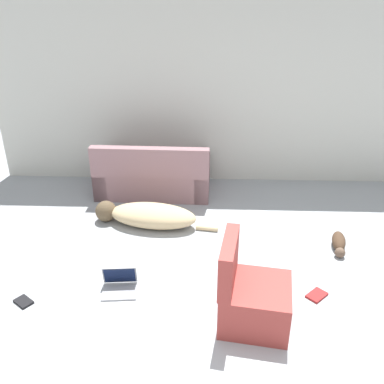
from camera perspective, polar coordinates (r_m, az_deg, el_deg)
name	(u,v)px	position (r m, az deg, el deg)	size (l,w,h in m)	color
ground_plane	(233,358)	(3.89, 5.44, -21.22)	(20.00, 20.00, 0.00)	#999EA3
wall_back	(225,94)	(6.46, 4.41, 12.90)	(6.93, 0.06, 2.73)	beige
couch	(153,177)	(6.33, -5.16, 2.05)	(1.66, 0.83, 0.82)	gray
dog	(148,215)	(5.56, -5.94, -3.08)	(1.63, 0.66, 0.28)	tan
cat	(339,243)	(5.39, 19.00, -6.42)	(0.22, 0.57, 0.15)	#473323
laptop_open	(120,282)	(4.56, -9.63, -11.80)	(0.38, 0.33, 0.24)	gray
book_red	(317,295)	(4.62, 16.29, -13.07)	(0.25, 0.25, 0.02)	maroon
book_black	(24,302)	(4.68, -21.55, -13.44)	(0.22, 0.21, 0.02)	black
side_chair	(251,297)	(4.04, 7.85, -13.69)	(0.72, 0.69, 0.86)	#993833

